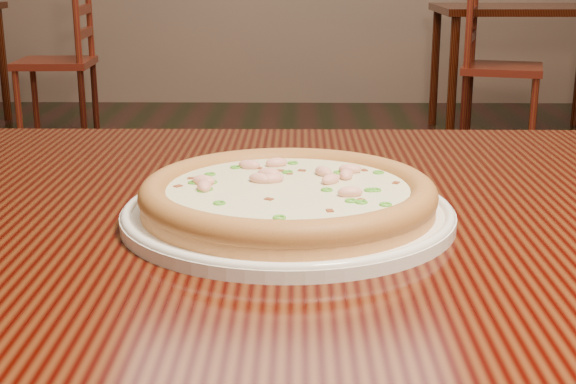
{
  "coord_description": "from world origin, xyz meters",
  "views": [
    {
      "loc": [
        0.07,
        -1.3,
        1.0
      ],
      "look_at": [
        0.06,
        -0.54,
        0.78
      ],
      "focal_mm": 50.0,
      "sensor_mm": 36.0,
      "label": 1
    }
  ],
  "objects_px": {
    "chair_b": "(64,61)",
    "chair_c": "(492,67)",
    "hero_table": "(399,293)",
    "plate": "(288,213)",
    "bg_table_right": "(524,23)",
    "pizza": "(288,195)"
  },
  "relations": [
    {
      "from": "pizza",
      "to": "bg_table_right",
      "type": "distance_m",
      "value": 4.17
    },
    {
      "from": "hero_table",
      "to": "chair_c",
      "type": "bearing_deg",
      "value": 75.3
    },
    {
      "from": "bg_table_right",
      "to": "chair_b",
      "type": "relative_size",
      "value": 1.05
    },
    {
      "from": "plate",
      "to": "pizza",
      "type": "height_order",
      "value": "pizza"
    },
    {
      "from": "plate",
      "to": "bg_table_right",
      "type": "distance_m",
      "value": 4.17
    },
    {
      "from": "pizza",
      "to": "chair_b",
      "type": "bearing_deg",
      "value": 109.15
    },
    {
      "from": "plate",
      "to": "hero_table",
      "type": "bearing_deg",
      "value": 22.62
    },
    {
      "from": "chair_c",
      "to": "chair_b",
      "type": "bearing_deg",
      "value": 175.09
    },
    {
      "from": "bg_table_right",
      "to": "chair_c",
      "type": "height_order",
      "value": "chair_c"
    },
    {
      "from": "bg_table_right",
      "to": "chair_c",
      "type": "relative_size",
      "value": 1.05
    },
    {
      "from": "chair_b",
      "to": "chair_c",
      "type": "height_order",
      "value": "same"
    },
    {
      "from": "chair_b",
      "to": "plate",
      "type": "bearing_deg",
      "value": -70.85
    },
    {
      "from": "hero_table",
      "to": "chair_c",
      "type": "distance_m",
      "value": 3.74
    },
    {
      "from": "plate",
      "to": "bg_table_right",
      "type": "relative_size",
      "value": 0.33
    },
    {
      "from": "bg_table_right",
      "to": "chair_b",
      "type": "height_order",
      "value": "chair_b"
    },
    {
      "from": "plate",
      "to": "chair_b",
      "type": "height_order",
      "value": "chair_b"
    },
    {
      "from": "pizza",
      "to": "chair_c",
      "type": "xyz_separation_m",
      "value": [
        1.07,
        3.67,
        -0.34
      ]
    },
    {
      "from": "pizza",
      "to": "bg_table_right",
      "type": "bearing_deg",
      "value": 71.74
    },
    {
      "from": "hero_table",
      "to": "plate",
      "type": "relative_size",
      "value": 3.65
    },
    {
      "from": "hero_table",
      "to": "bg_table_right",
      "type": "relative_size",
      "value": 1.2
    },
    {
      "from": "plate",
      "to": "chair_c",
      "type": "relative_size",
      "value": 0.35
    },
    {
      "from": "pizza",
      "to": "chair_c",
      "type": "relative_size",
      "value": 0.31
    }
  ]
}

